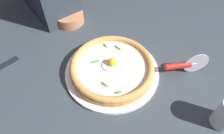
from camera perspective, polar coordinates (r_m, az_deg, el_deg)
The scene contains 5 objects.
ground_plane at distance 0.76m, azimuth -3.45°, elevation -2.13°, with size 2.40×2.40×0.03m, color #333B42.
pizza_plate at distance 0.75m, azimuth -0.00°, elevation -1.24°, with size 0.33×0.33×0.01m, color white.
pizza at distance 0.73m, azimuth 0.00°, elevation -0.04°, with size 0.29×0.29×0.05m.
side_bowl at distance 0.95m, azimuth -11.55°, elevation 13.06°, with size 0.13×0.13×0.04m, color #BB7751.
pizza_cutter at distance 0.76m, azimuth 19.07°, elevation 0.56°, with size 0.15×0.05×0.09m.
Camera 1 is at (0.15, 0.43, 0.60)m, focal length 33.71 mm.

